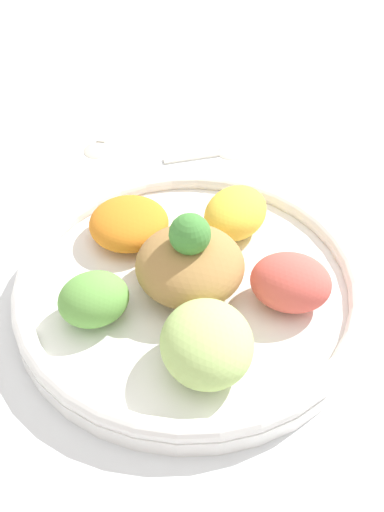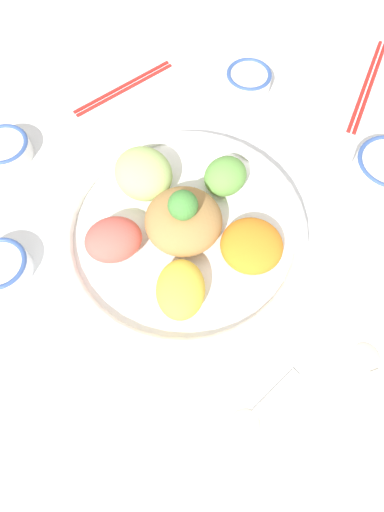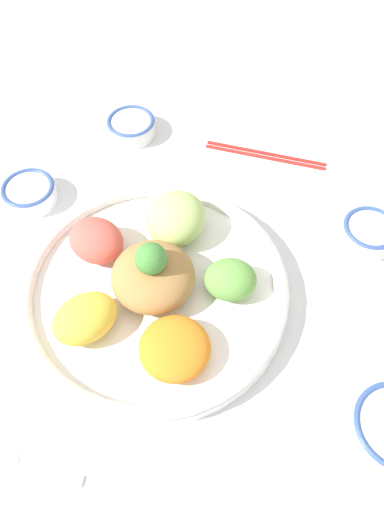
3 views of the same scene
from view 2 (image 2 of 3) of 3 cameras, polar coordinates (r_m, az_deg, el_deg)
ground_plane at (r=0.67m, az=-2.38°, el=5.56°), size 2.40×2.40×0.00m
salad_platter at (r=0.63m, az=-1.27°, el=3.81°), size 0.37×0.37×0.11m
sauce_bowl_red at (r=0.79m, az=-23.68°, el=13.00°), size 0.08×0.08×0.03m
sauce_bowl_dark at (r=0.83m, az=7.52°, el=22.23°), size 0.08×0.08×0.04m
rice_bowl_plain at (r=0.67m, az=-24.16°, el=-1.29°), size 0.08×0.08×0.03m
chopsticks_pair_near at (r=0.90m, az=22.46°, el=20.41°), size 0.10×0.24×0.01m
chopsticks_pair_far at (r=0.85m, az=-9.12°, el=21.36°), size 0.05×0.21×0.01m
serving_spoon_main at (r=0.63m, az=23.29°, el=-14.13°), size 0.12×0.08×0.01m
serving_spoon_extra at (r=0.59m, az=8.47°, el=-20.08°), size 0.04×0.12×0.01m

